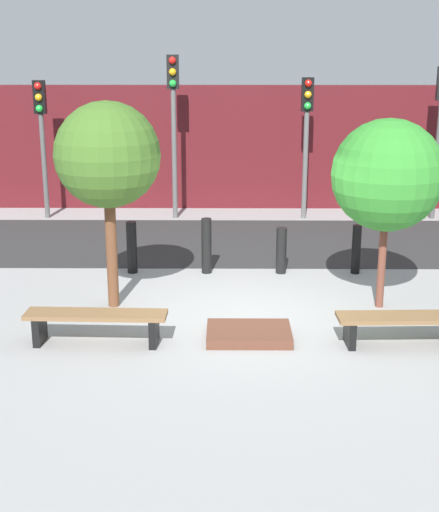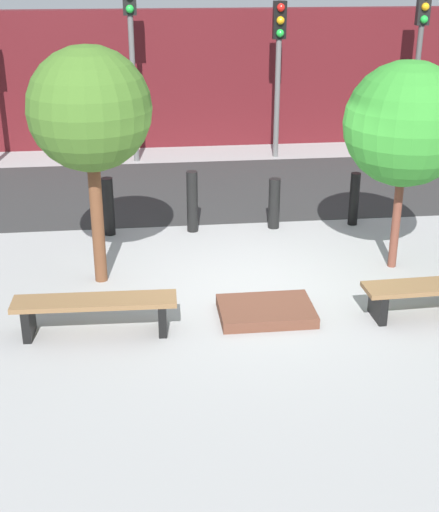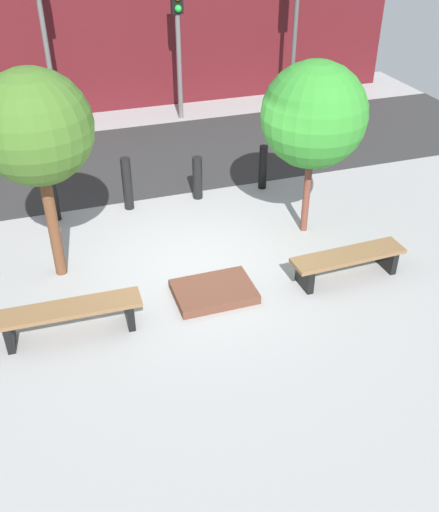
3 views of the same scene
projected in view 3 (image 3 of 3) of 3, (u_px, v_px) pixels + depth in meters
The scene contains 15 objects.
ground_plane at pixel (198, 265), 9.37m from camera, with size 18.00×18.00×0.00m, color #969696.
road_strip at pixel (141, 158), 12.95m from camera, with size 18.00×3.99×0.01m, color #2E2E2E.
building_facade at pixel (107, 49), 15.00m from camera, with size 16.20×0.50×3.14m, color #511419.
bench_left at pixel (69, 314), 7.77m from camera, with size 1.99×0.48×0.46m.
bench_right at pixel (348, 260), 8.91m from camera, with size 1.86×0.50×0.43m.
planter_bed at pixel (214, 292), 8.64m from camera, with size 1.20×0.85×0.14m, color brown.
tree_behind_left_bench at pixel (35, 129), 7.85m from camera, with size 1.63×1.63×3.26m.
tree_behind_right_bench at pixel (314, 116), 9.14m from camera, with size 1.73×1.73×3.00m.
bollard_far_left at pixel (52, 196), 10.36m from camera, with size 0.19×0.19×0.97m, color black.
bollard_left at pixel (127, 184), 10.71m from camera, with size 0.18×0.18×1.03m, color black.
bollard_center at pixel (197, 178), 11.12m from camera, with size 0.19×0.19×0.86m, color black.
bollard_right at pixel (263, 167), 11.47m from camera, with size 0.17×0.17×0.91m, color black.
traffic_light_mid_west at pixel (42, 19), 12.87m from camera, with size 0.28×0.27×3.89m.
traffic_light_mid_east at pixel (178, 25), 13.89m from camera, with size 0.28×0.27×3.38m.
traffic_light_east at pixel (297, 10), 14.64m from camera, with size 0.28×0.27×3.63m.
Camera 3 is at (-2.11, -7.46, 5.28)m, focal length 40.00 mm.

